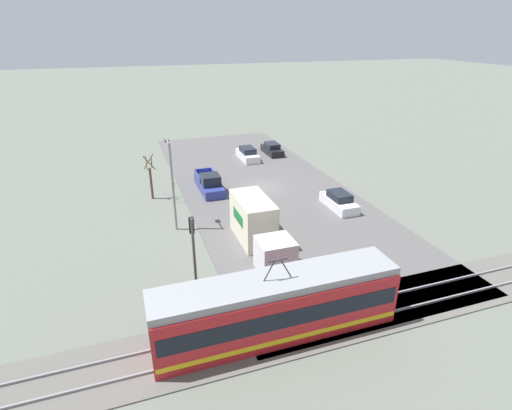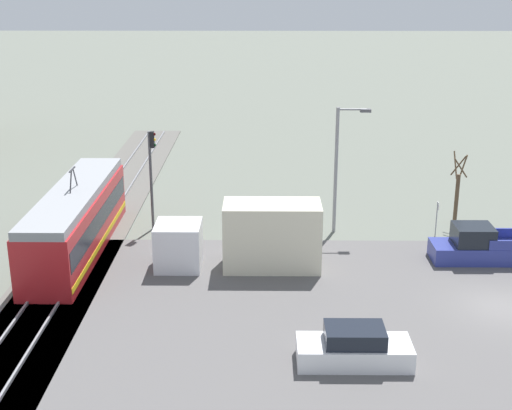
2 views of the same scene
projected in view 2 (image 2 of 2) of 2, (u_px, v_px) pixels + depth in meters
name	position (u px, v px, depth m)	size (l,w,h in m)	color
ground_plane	(501.00, 308.00, 32.68)	(320.00, 320.00, 0.00)	#60665B
road_surface	(501.00, 307.00, 32.67)	(16.72, 45.62, 0.08)	#565454
rail_bed	(43.00, 305.00, 32.86)	(75.34, 4.40, 0.22)	#5B5954
light_rail_tram	(76.00, 221.00, 38.70)	(13.40, 2.76, 4.64)	#B21E23
box_truck	(249.00, 238.00, 36.55)	(2.44, 8.47, 3.46)	silver
pickup_truck	(485.00, 247.00, 37.66)	(1.99, 5.88, 1.94)	navy
sedan_car_1	(354.00, 348.00, 27.78)	(1.85, 4.48, 1.53)	silver
traffic_light_pole	(152.00, 168.00, 41.51)	(0.28, 0.47, 5.95)	#47474C
street_tree	(457.00, 193.00, 42.75)	(1.07, 0.89, 4.52)	brown
street_lamp_near_crossing	(340.00, 161.00, 40.93)	(0.36, 1.95, 7.44)	gray
no_parking_sign	(437.00, 215.00, 41.14)	(0.32, 0.08, 2.09)	gray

